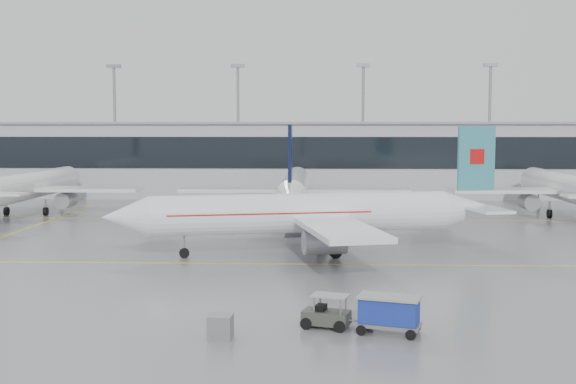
{
  "coord_description": "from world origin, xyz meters",
  "views": [
    {
      "loc": [
        2.77,
        -59.49,
        11.3
      ],
      "look_at": [
        0.0,
        12.0,
        5.0
      ],
      "focal_mm": 45.0,
      "sensor_mm": 36.0,
      "label": 1
    }
  ],
  "objects_px": {
    "gse_unit": "(220,327)",
    "baggage_tug": "(326,316)",
    "baggage_cart": "(389,312)",
    "air_canada_jet": "(315,214)"
  },
  "relations": [
    {
      "from": "gse_unit",
      "to": "baggage_tug",
      "type": "bearing_deg",
      "value": 25.97
    },
    {
      "from": "baggage_tug",
      "to": "baggage_cart",
      "type": "distance_m",
      "value": 3.64
    },
    {
      "from": "air_canada_jet",
      "to": "baggage_cart",
      "type": "bearing_deg",
      "value": 86.43
    },
    {
      "from": "baggage_tug",
      "to": "air_canada_jet",
      "type": "bearing_deg",
      "value": 108.54
    },
    {
      "from": "air_canada_jet",
      "to": "baggage_cart",
      "type": "relative_size",
      "value": 9.62
    },
    {
      "from": "air_canada_jet",
      "to": "baggage_tug",
      "type": "bearing_deg",
      "value": 78.78
    },
    {
      "from": "air_canada_jet",
      "to": "baggage_cart",
      "type": "height_order",
      "value": "air_canada_jet"
    },
    {
      "from": "baggage_tug",
      "to": "gse_unit",
      "type": "xyz_separation_m",
      "value": [
        -5.74,
        -2.32,
        -0.04
      ]
    },
    {
      "from": "baggage_tug",
      "to": "baggage_cart",
      "type": "height_order",
      "value": "baggage_cart"
    },
    {
      "from": "gse_unit",
      "to": "air_canada_jet",
      "type": "bearing_deg",
      "value": 83.15
    }
  ]
}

